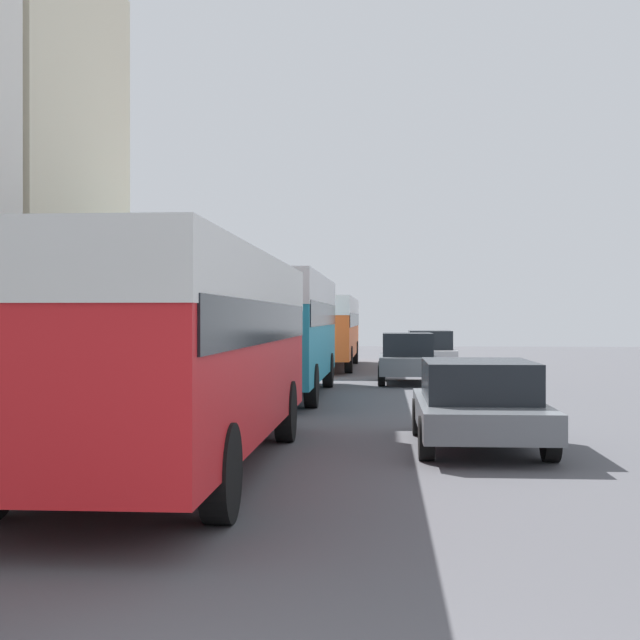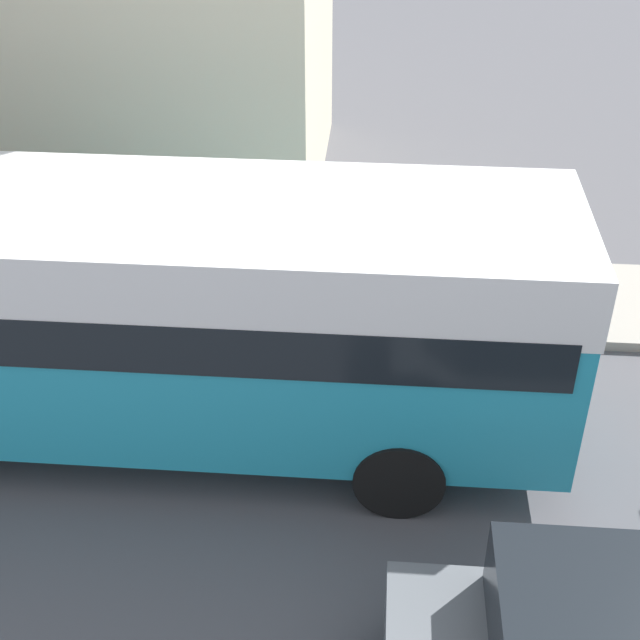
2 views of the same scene
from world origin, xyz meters
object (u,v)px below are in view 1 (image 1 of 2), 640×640
(car_crossing, at_px, (407,358))
(pedestrian_near_curb, at_px, (243,345))
(bus_third_in_line, at_px, (323,322))
(car_far_curb, at_px, (430,350))
(bus_following, at_px, (278,319))
(bus_lead, at_px, (172,330))
(car_distant, at_px, (478,401))

(car_crossing, height_order, pedestrian_near_curb, pedestrian_near_curb)
(bus_third_in_line, distance_m, car_far_curb, 4.77)
(bus_following, xyz_separation_m, car_crossing, (3.48, 4.76, -1.21))
(bus_lead, bearing_deg, bus_third_in_line, 89.17)
(bus_following, bearing_deg, bus_third_in_line, 88.66)
(car_distant, bearing_deg, car_crossing, 93.19)
(car_crossing, xyz_separation_m, car_distant, (0.76, -13.59, -0.08))
(pedestrian_near_curb, bearing_deg, bus_following, -76.61)
(car_distant, height_order, pedestrian_near_curb, pedestrian_near_curb)
(car_far_curb, distance_m, car_distant, 19.75)
(car_far_curb, bearing_deg, bus_lead, -101.50)
(car_crossing, bearing_deg, pedestrian_near_curb, 132.22)
(car_distant, bearing_deg, bus_third_in_line, 100.22)
(bus_third_in_line, relative_size, car_far_curb, 2.46)
(bus_third_in_line, distance_m, car_distant, 22.18)
(bus_following, relative_size, bus_third_in_line, 0.89)
(bus_lead, height_order, car_crossing, bus_lead)
(bus_third_in_line, height_order, pedestrian_near_curb, bus_third_in_line)
(bus_third_in_line, relative_size, car_distant, 2.46)
(car_crossing, xyz_separation_m, pedestrian_near_curb, (-6.25, 6.89, 0.17))
(car_crossing, relative_size, car_far_curb, 0.87)
(bus_following, height_order, car_distant, bus_following)
(bus_third_in_line, bearing_deg, pedestrian_near_curb, -156.68)
(car_crossing, relative_size, car_distant, 0.87)
(bus_lead, xyz_separation_m, bus_following, (0.05, 11.34, 0.14))
(car_distant, bearing_deg, bus_lead, -149.67)
(car_crossing, xyz_separation_m, car_far_curb, (1.00, 6.16, -0.00))
(bus_lead, bearing_deg, car_crossing, 77.65)
(car_distant, bearing_deg, pedestrian_near_curb, 108.89)
(bus_third_in_line, height_order, car_far_curb, bus_third_in_line)
(bus_lead, relative_size, car_crossing, 2.47)
(bus_following, distance_m, bus_third_in_line, 12.97)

